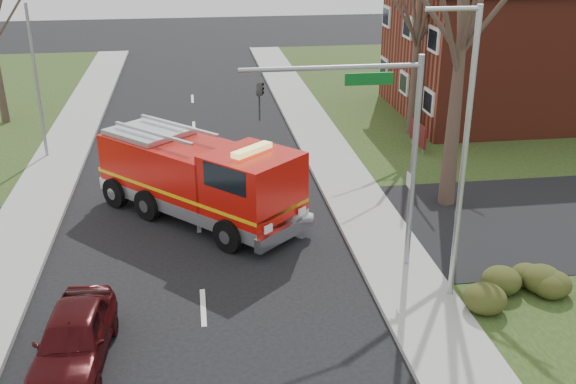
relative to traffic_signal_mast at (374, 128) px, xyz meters
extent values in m
plane|color=black|center=(-5.21, -1.50, -4.71)|extent=(120.00, 120.00, 0.00)
cube|color=gray|center=(0.99, -1.50, -4.63)|extent=(2.40, 80.00, 0.15)
cube|color=maroon|center=(13.79, 16.50, -1.21)|extent=(15.00, 10.00, 7.00)
cube|color=silver|center=(6.24, 16.50, -2.71)|extent=(0.12, 1.40, 1.20)
cube|color=#521314|center=(5.29, 11.00, -3.81)|extent=(0.12, 2.00, 1.00)
cylinder|color=gray|center=(5.29, 10.20, -4.26)|extent=(0.08, 0.08, 0.90)
cylinder|color=gray|center=(5.29, 11.80, -4.26)|extent=(0.08, 0.08, 0.90)
ellipsoid|color=#343F16|center=(3.79, -2.50, -4.13)|extent=(2.80, 2.00, 0.90)
cone|color=#3A2B22|center=(4.29, 4.50, 1.29)|extent=(0.64, 0.64, 12.00)
cone|color=#3A2B22|center=(5.79, 13.50, 0.54)|extent=(0.56, 0.56, 10.50)
cylinder|color=gray|center=(1.29, 0.00, -1.31)|extent=(0.18, 0.18, 6.80)
cylinder|color=gray|center=(-1.31, 0.00, 1.79)|extent=(5.20, 0.14, 0.14)
cube|color=#0C591E|center=(-0.21, 0.00, 1.44)|extent=(1.40, 0.06, 0.35)
imported|color=black|center=(-3.31, 0.00, 1.44)|extent=(0.22, 0.18, 1.10)
cylinder|color=#B7BABF|center=(1.99, -2.00, -0.51)|extent=(0.16, 0.16, 8.40)
cylinder|color=#B7BABF|center=(1.29, -2.00, 3.59)|extent=(1.40, 0.12, 0.12)
cylinder|color=gray|center=(-12.01, 12.50, -1.21)|extent=(0.14, 0.14, 7.00)
cube|color=#BA0F08|center=(-6.03, 5.85, -3.08)|extent=(5.70, 5.85, 2.20)
cube|color=#BA0F08|center=(-3.32, 2.93, -2.93)|extent=(3.85, 3.85, 2.52)
cube|color=#B7BABF|center=(-5.17, 4.93, -3.97)|extent=(7.57, 7.86, 0.47)
cube|color=#E5B20C|center=(-5.17, 4.93, -3.40)|extent=(7.58, 7.87, 0.13)
cube|color=black|center=(-2.54, 2.09, -2.14)|extent=(1.85, 1.73, 0.89)
cube|color=#E5D866|center=(-3.32, 2.93, -1.51)|extent=(1.48, 1.41, 0.19)
cylinder|color=black|center=(-4.25, 1.93, -4.13)|extent=(1.05, 1.09, 1.15)
cylinder|color=black|center=(-2.25, 3.78, -4.13)|extent=(1.05, 1.09, 1.15)
cylinder|color=black|center=(-8.31, 6.31, -4.13)|extent=(1.05, 1.09, 1.15)
cylinder|color=black|center=(-6.31, 8.16, -4.13)|extent=(1.05, 1.09, 1.15)
imported|color=#36080A|center=(-8.43, -3.61, -3.99)|extent=(1.97, 4.33, 1.44)
camera|label=1|loc=(-5.17, -18.28, 5.72)|focal=42.00mm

